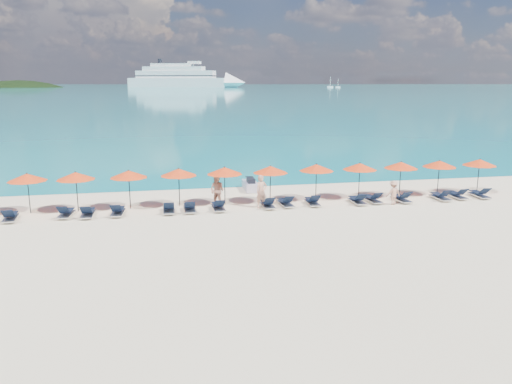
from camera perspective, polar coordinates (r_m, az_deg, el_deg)
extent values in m
plane|color=beige|center=(24.76, 1.34, -4.20)|extent=(1400.00, 1400.00, 0.00)
cube|color=#1FA9B2|center=(683.20, -10.88, 11.79)|extent=(1600.00, 1300.00, 0.01)
ellipsoid|color=black|center=(602.35, -25.19, 7.41)|extent=(162.00, 126.00, 85.50)
cube|color=white|center=(574.07, -8.93, 12.24)|extent=(109.78, 57.50, 9.98)
cone|color=white|center=(556.84, -2.33, 12.38)|extent=(28.31, 28.31, 21.96)
cube|color=white|center=(574.74, -9.16, 13.13)|extent=(88.18, 46.93, 7.99)
cube|color=white|center=(575.48, -9.37, 13.72)|extent=(68.98, 38.08, 4.99)
cube|color=white|center=(576.22, -9.58, 14.11)|extent=(47.38, 27.51, 3.49)
cube|color=black|center=(574.72, -9.15, 12.98)|extent=(89.27, 47.51, 0.90)
cube|color=black|center=(574.76, -9.17, 13.33)|extent=(87.08, 46.36, 0.90)
cylinder|color=black|center=(580.96, -10.92, 14.44)|extent=(4.39, 4.39, 5.49)
cube|color=white|center=(534.09, 8.47, 11.80)|extent=(6.14, 2.05, 1.64)
cylinder|color=white|center=(534.05, 8.49, 12.37)|extent=(0.37, 0.37, 10.24)
cube|color=white|center=(546.93, 9.34, 11.77)|extent=(5.11, 1.70, 1.36)
cylinder|color=white|center=(546.90, 9.36, 12.23)|extent=(0.31, 0.31, 8.52)
cube|color=#B8B3D1|center=(33.39, -0.64, 0.72)|extent=(0.91, 2.29, 0.52)
cube|color=black|center=(33.13, -0.59, 1.29)|extent=(0.50, 0.96, 0.33)
cylinder|color=black|center=(33.83, -0.79, 1.78)|extent=(0.52, 0.07, 0.06)
imported|color=tan|center=(28.55, 0.63, 0.05)|extent=(0.81, 0.66, 1.91)
imported|color=tan|center=(29.02, -4.46, 0.16)|extent=(1.02, 0.97, 1.85)
imported|color=tan|center=(30.41, 15.42, -0.08)|extent=(0.97, 0.54, 1.44)
cylinder|color=black|center=(30.04, -24.54, -0.18)|extent=(0.05, 0.05, 2.20)
cone|color=#E93E13|center=(29.87, -24.70, 1.54)|extent=(2.10, 2.10, 0.42)
sphere|color=black|center=(29.83, -24.73, 1.95)|extent=(0.08, 0.08, 0.08)
cylinder|color=black|center=(29.47, -19.78, -0.01)|extent=(0.05, 0.05, 2.20)
cone|color=#E93E13|center=(29.30, -19.92, 1.74)|extent=(2.10, 2.10, 0.42)
sphere|color=black|center=(29.26, -19.95, 2.17)|extent=(0.08, 0.08, 0.08)
cylinder|color=black|center=(29.17, -14.25, 0.22)|extent=(0.05, 0.05, 2.20)
cone|color=#E93E13|center=(28.99, -14.35, 2.00)|extent=(2.10, 2.10, 0.42)
sphere|color=black|center=(28.95, -14.38, 2.43)|extent=(0.08, 0.08, 0.08)
cylinder|color=black|center=(29.18, -8.78, 0.47)|extent=(0.05, 0.05, 2.20)
cone|color=#E93E13|center=(29.01, -8.84, 2.25)|extent=(2.10, 2.10, 0.42)
sphere|color=black|center=(28.97, -8.85, 2.68)|extent=(0.08, 0.08, 0.08)
cylinder|color=black|center=(29.36, -3.59, 0.67)|extent=(0.05, 0.05, 2.20)
cone|color=#E93E13|center=(29.19, -3.62, 2.44)|extent=(2.10, 2.10, 0.42)
sphere|color=black|center=(29.15, -3.62, 2.87)|extent=(0.08, 0.08, 0.08)
cylinder|color=black|center=(29.74, 1.64, 0.85)|extent=(0.05, 0.05, 2.20)
cone|color=#E93E13|center=(29.57, 1.65, 2.59)|extent=(2.10, 2.10, 0.42)
sphere|color=black|center=(29.53, 1.66, 3.01)|extent=(0.08, 0.08, 0.08)
cylinder|color=black|center=(30.59, 6.88, 1.09)|extent=(0.05, 0.05, 2.20)
cone|color=#E93E13|center=(30.42, 6.93, 2.79)|extent=(2.10, 2.10, 0.42)
sphere|color=black|center=(30.39, 6.94, 3.20)|extent=(0.08, 0.08, 0.08)
cylinder|color=black|center=(31.44, 11.71, 1.23)|extent=(0.05, 0.05, 2.20)
cone|color=#E93E13|center=(31.28, 11.78, 2.88)|extent=(2.10, 2.10, 0.42)
sphere|color=black|center=(31.24, 11.80, 3.28)|extent=(0.08, 0.08, 0.08)
cylinder|color=black|center=(32.54, 16.14, 1.37)|extent=(0.05, 0.05, 2.20)
cone|color=#E93E13|center=(32.38, 16.24, 2.97)|extent=(2.10, 2.10, 0.42)
sphere|color=black|center=(32.34, 16.26, 3.35)|extent=(0.08, 0.08, 0.08)
cylinder|color=black|center=(33.81, 20.12, 1.51)|extent=(0.05, 0.05, 2.20)
cone|color=#E93E13|center=(33.66, 20.24, 3.04)|extent=(2.10, 2.10, 0.42)
sphere|color=black|center=(33.63, 20.26, 3.41)|extent=(0.08, 0.08, 0.08)
cylinder|color=black|center=(35.36, 24.06, 1.64)|extent=(0.05, 0.05, 2.20)
cone|color=#E93E13|center=(35.22, 24.19, 3.11)|extent=(2.10, 2.10, 0.42)
sphere|color=black|center=(35.19, 24.23, 3.46)|extent=(0.08, 0.08, 0.08)
cube|color=silver|center=(29.09, -26.25, -2.69)|extent=(0.78, 1.75, 0.06)
cube|color=black|center=(29.29, -26.21, -2.26)|extent=(0.65, 1.15, 0.04)
cube|color=black|center=(28.46, -26.51, -2.17)|extent=(0.60, 0.59, 0.43)
cube|color=silver|center=(28.69, -20.87, -2.40)|extent=(0.76, 1.74, 0.06)
cube|color=black|center=(28.88, -20.77, -1.97)|extent=(0.64, 1.14, 0.04)
cube|color=black|center=(28.08, -21.20, -1.88)|extent=(0.59, 0.58, 0.43)
cube|color=silver|center=(28.31, -18.67, -2.43)|extent=(0.64, 1.71, 0.06)
cube|color=black|center=(28.51, -18.62, -1.99)|extent=(0.56, 1.11, 0.04)
cube|color=black|center=(27.68, -18.88, -1.90)|extent=(0.55, 0.54, 0.43)
cube|color=silver|center=(28.18, -15.50, -2.29)|extent=(0.75, 1.74, 0.06)
cube|color=black|center=(28.38, -15.45, -1.85)|extent=(0.63, 1.14, 0.04)
cube|color=black|center=(27.55, -15.72, -1.75)|extent=(0.59, 0.58, 0.43)
cube|color=silver|center=(28.09, -9.92, -2.06)|extent=(0.62, 1.70, 0.06)
cube|color=black|center=(28.29, -9.95, -1.62)|extent=(0.55, 1.10, 0.04)
cube|color=black|center=(27.45, -9.92, -1.52)|extent=(0.55, 0.54, 0.43)
cube|color=silver|center=(28.11, -7.59, -1.97)|extent=(0.62, 1.70, 0.06)
cube|color=black|center=(28.31, -7.63, -1.53)|extent=(0.55, 1.10, 0.04)
cube|color=black|center=(27.48, -7.54, -1.42)|extent=(0.55, 0.54, 0.43)
cube|color=silver|center=(28.26, -4.34, -1.81)|extent=(0.68, 1.72, 0.06)
cube|color=black|center=(28.46, -4.42, -1.38)|extent=(0.59, 1.12, 0.04)
cube|color=black|center=(27.63, -4.18, -1.26)|extent=(0.57, 0.55, 0.43)
cube|color=silver|center=(28.75, 1.30, -1.53)|extent=(0.65, 1.71, 0.06)
cube|color=black|center=(28.95, 1.19, -1.10)|extent=(0.57, 1.11, 0.04)
cube|color=black|center=(28.13, 1.56, -0.99)|extent=(0.56, 0.55, 0.43)
cube|color=silver|center=(29.14, 3.40, -1.35)|extent=(0.71, 1.73, 0.06)
cube|color=black|center=(29.33, 3.25, -0.94)|extent=(0.61, 1.13, 0.04)
cube|color=black|center=(28.53, 3.74, -0.81)|extent=(0.58, 0.57, 0.43)
cube|color=silver|center=(29.53, 6.45, -1.22)|extent=(0.71, 1.73, 0.06)
cube|color=black|center=(29.73, 6.34, -0.81)|extent=(0.61, 1.13, 0.04)
cube|color=black|center=(28.92, 6.74, -0.69)|extent=(0.58, 0.57, 0.43)
cube|color=silver|center=(30.26, 11.49, -1.06)|extent=(0.64, 1.71, 0.06)
cube|color=black|center=(30.45, 11.33, -0.66)|extent=(0.56, 1.11, 0.04)
cube|color=black|center=(29.67, 11.92, -0.54)|extent=(0.56, 0.54, 0.43)
cube|color=silver|center=(30.78, 13.15, -0.91)|extent=(0.71, 1.73, 0.06)
cube|color=black|center=(30.96, 12.95, -0.52)|extent=(0.61, 1.13, 0.04)
cube|color=black|center=(30.21, 13.66, -0.39)|extent=(0.58, 0.57, 0.43)
cube|color=silver|center=(31.39, 16.25, -0.83)|extent=(0.68, 1.72, 0.06)
cube|color=black|center=(31.57, 16.04, -0.44)|extent=(0.59, 1.12, 0.04)
cube|color=black|center=(30.83, 16.78, -0.32)|extent=(0.57, 0.55, 0.43)
cube|color=silver|center=(32.64, 20.31, -0.61)|extent=(0.62, 1.70, 0.06)
cube|color=black|center=(32.81, 20.11, -0.24)|extent=(0.55, 1.10, 0.04)
cube|color=black|center=(32.10, 20.87, -0.12)|extent=(0.55, 0.54, 0.43)
cube|color=silver|center=(33.42, 21.93, -0.44)|extent=(0.63, 1.70, 0.06)
cube|color=black|center=(33.59, 21.72, -0.08)|extent=(0.56, 1.10, 0.04)
cube|color=black|center=(32.89, 22.51, 0.04)|extent=(0.55, 0.54, 0.43)
cube|color=silver|center=(34.23, 24.15, -0.35)|extent=(0.70, 1.73, 0.06)
cube|color=black|center=(34.40, 23.95, 0.01)|extent=(0.60, 1.12, 0.04)
cube|color=black|center=(33.70, 24.71, 0.13)|extent=(0.57, 0.56, 0.43)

